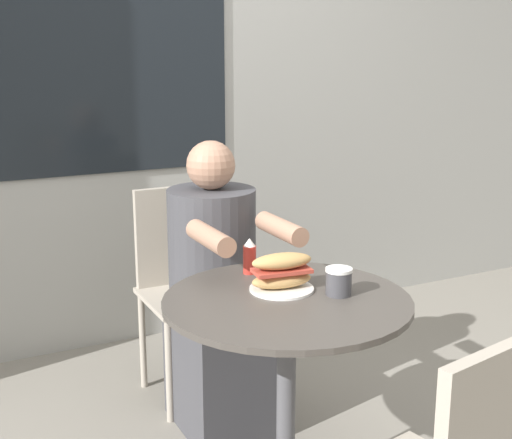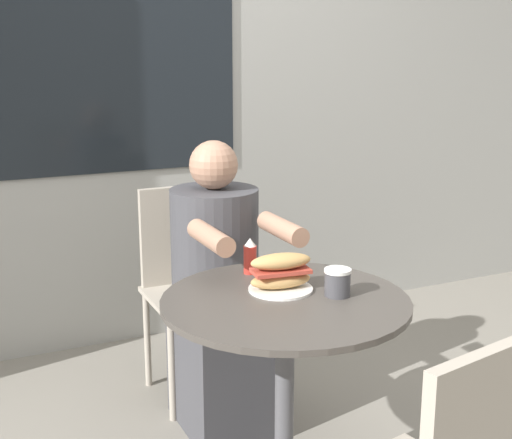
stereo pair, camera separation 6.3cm
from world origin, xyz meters
The scene contains 7 objects.
storefront_wall centered at (0.00, 1.55, 1.40)m, with size 8.00×0.09×2.80m.
cafe_table centered at (0.00, 0.00, 0.52)m, with size 0.76×0.76×0.70m.
diner_chair centered at (0.01, 0.91, 0.52)m, with size 0.38×0.38×0.87m.
seated_diner centered at (0.01, 0.56, 0.48)m, with size 0.33×0.60×1.11m.
sandwich_on_plate centered at (0.02, 0.07, 0.76)m, with size 0.20×0.20×0.12m.
drink_cup centered at (0.16, -0.04, 0.74)m, with size 0.08×0.08×0.09m.
condiment_bottle centered at (0.01, 0.27, 0.76)m, with size 0.04×0.04×0.12m.
Camera 1 is at (-1.01, -1.77, 1.45)m, focal length 50.00 mm.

